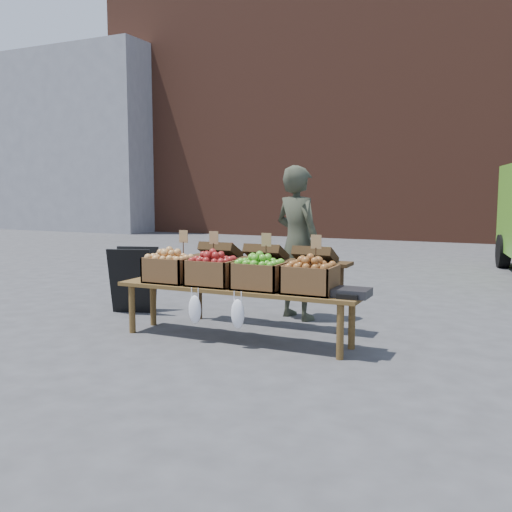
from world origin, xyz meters
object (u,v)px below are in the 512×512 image
at_px(back_table, 266,282).
at_px(display_bench, 236,314).
at_px(crate_green_apples, 310,279).
at_px(crate_golden_apples, 170,270).
at_px(crate_red_apples, 260,276).
at_px(weighing_scale, 352,293).
at_px(vendor, 298,243).
at_px(crate_russet_pears, 213,273).
at_px(chalkboard_sign, 134,280).

distance_m(back_table, display_bench, 0.76).
distance_m(display_bench, crate_green_apples, 0.93).
relative_size(back_table, crate_golden_apples, 4.20).
xyz_separation_m(crate_red_apples, weighing_scale, (0.97, 0.00, -0.10)).
xyz_separation_m(crate_golden_apples, crate_red_apples, (1.10, 0.00, 0.00)).
relative_size(vendor, crate_golden_apples, 3.77).
height_order(display_bench, crate_russet_pears, crate_russet_pears).
bearing_deg(back_table, crate_green_apples, -42.06).
bearing_deg(weighing_scale, back_table, 149.51).
relative_size(chalkboard_sign, crate_red_apples, 1.72).
relative_size(vendor, weighing_scale, 5.54).
bearing_deg(chalkboard_sign, crate_red_apples, -35.22).
bearing_deg(weighing_scale, chalkboard_sign, 167.53).
bearing_deg(back_table, crate_red_apples, -71.00).
bearing_deg(crate_golden_apples, weighing_scale, 0.00).
height_order(chalkboard_sign, display_bench, chalkboard_sign).
distance_m(crate_golden_apples, crate_red_apples, 1.10).
xyz_separation_m(chalkboard_sign, back_table, (1.87, 0.04, 0.09)).
bearing_deg(back_table, crate_russet_pears, -112.76).
xyz_separation_m(chalkboard_sign, crate_green_apples, (2.67, -0.68, 0.28)).
bearing_deg(crate_green_apples, display_bench, 180.00).
bearing_deg(display_bench, back_table, 87.84).
distance_m(chalkboard_sign, crate_green_apples, 2.77).
bearing_deg(chalkboard_sign, vendor, -1.42).
distance_m(vendor, back_table, 0.71).
bearing_deg(back_table, display_bench, -92.16).
bearing_deg(crate_red_apples, crate_russet_pears, 180.00).
bearing_deg(crate_red_apples, back_table, 109.00).
bearing_deg(crate_russet_pears, crate_golden_apples, 180.00).
relative_size(back_table, crate_green_apples, 4.20).
height_order(crate_golden_apples, crate_green_apples, same).
bearing_deg(crate_green_apples, back_table, 137.94).
relative_size(back_table, display_bench, 0.78).
bearing_deg(chalkboard_sign, weighing_scale, -29.80).
bearing_deg(crate_green_apples, crate_golden_apples, 180.00).
distance_m(chalkboard_sign, crate_russet_pears, 1.73).
bearing_deg(chalkboard_sign, crate_golden_apples, -51.20).
height_order(chalkboard_sign, crate_red_apples, chalkboard_sign).
bearing_deg(vendor, weighing_scale, 153.85).
height_order(chalkboard_sign, crate_green_apples, chalkboard_sign).
relative_size(display_bench, crate_red_apples, 5.40).
bearing_deg(vendor, crate_red_apples, 117.51).
height_order(crate_golden_apples, crate_russet_pears, same).
xyz_separation_m(crate_golden_apples, weighing_scale, (2.08, 0.00, -0.10)).
bearing_deg(display_bench, vendor, 80.78).
height_order(vendor, back_table, vendor).
xyz_separation_m(crate_golden_apples, crate_russet_pears, (0.55, 0.00, 0.00)).
relative_size(crate_green_apples, weighing_scale, 1.47).
distance_m(display_bench, weighing_scale, 1.29).
bearing_deg(crate_golden_apples, chalkboard_sign, 146.13).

